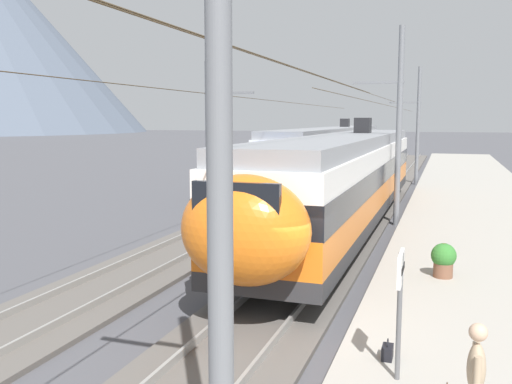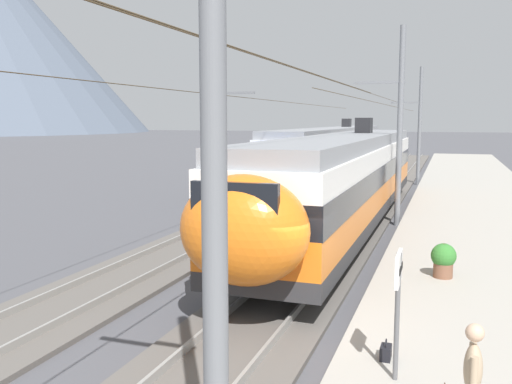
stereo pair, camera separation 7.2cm
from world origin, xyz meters
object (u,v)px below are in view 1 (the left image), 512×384
(passenger_walking, at_px, (476,383))
(potted_plant_platform_edge, at_px, (444,258))
(train_near_platform, at_px, (347,176))
(catenary_mast_far_side, at_px, (211,135))
(train_far_track, at_px, (332,149))
(catenary_mast_east, at_px, (416,124))
(platform_sign, at_px, (400,287))
(catenary_mast_west, at_px, (206,148))
(handbag_near_sign, at_px, (387,352))
(catenary_mast_mid, at_px, (396,124))

(passenger_walking, distance_m, potted_plant_platform_edge, 8.07)
(train_near_platform, xyz_separation_m, catenary_mast_far_side, (1.58, 6.55, 1.55))
(train_far_track, height_order, catenary_mast_far_side, catenary_mast_far_side)
(catenary_mast_east, relative_size, catenary_mast_far_side, 1.00)
(platform_sign, bearing_deg, potted_plant_platform_edge, -5.80)
(train_far_track, bearing_deg, catenary_mast_far_side, 174.18)
(catenary_mast_west, height_order, handbag_near_sign, catenary_mast_west)
(train_far_track, relative_size, catenary_mast_east, 0.69)
(catenary_mast_mid, relative_size, catenary_mast_east, 1.00)
(catenary_mast_far_side, relative_size, passenger_walking, 27.98)
(catenary_mast_far_side, bearing_deg, handbag_near_sign, -146.34)
(platform_sign, height_order, handbag_near_sign, platform_sign)
(catenary_mast_east, xyz_separation_m, handbag_near_sign, (-30.17, -1.23, -3.64))
(handbag_near_sign, relative_size, potted_plant_platform_edge, 0.40)
(catenary_mast_far_side, bearing_deg, catenary_mast_mid, -87.86)
(train_near_platform, distance_m, catenary_mast_far_side, 6.91)
(train_near_platform, distance_m, passenger_walking, 15.73)
(train_near_platform, bearing_deg, catenary_mast_far_side, 76.45)
(catenary_mast_east, relative_size, passenger_walking, 27.98)
(catenary_mast_east, xyz_separation_m, catenary_mast_far_side, (-15.95, 8.23, -0.37))
(potted_plant_platform_edge, bearing_deg, passenger_walking, -177.14)
(catenary_mast_mid, bearing_deg, platform_sign, -174.55)
(catenary_mast_east, bearing_deg, train_far_track, 65.29)
(catenary_mast_far_side, xyz_separation_m, handbag_near_sign, (-14.22, -9.47, -3.27))
(catenary_mast_west, bearing_deg, train_far_track, 9.48)
(catenary_mast_west, distance_m, catenary_mast_mid, 19.26)
(passenger_walking, bearing_deg, catenary_mast_west, 131.97)
(platform_sign, bearing_deg, catenary_mast_west, 160.12)
(train_near_platform, distance_m, train_far_track, 20.95)
(train_far_track, distance_m, handbag_near_sign, 33.96)
(train_far_track, height_order, platform_sign, train_far_track)
(catenary_mast_east, height_order, passenger_walking, catenary_mast_east)
(catenary_mast_west, bearing_deg, catenary_mast_east, 0.00)
(catenary_mast_west, height_order, passenger_walking, catenary_mast_west)
(handbag_near_sign, bearing_deg, train_near_platform, 13.01)
(catenary_mast_west, relative_size, passenger_walking, 27.98)
(train_far_track, height_order, catenary_mast_mid, catenary_mast_mid)
(catenary_mast_mid, distance_m, passenger_walking, 17.46)
(handbag_near_sign, bearing_deg, platform_sign, -162.57)
(train_near_platform, relative_size, catenary_mast_west, 0.53)
(catenary_mast_mid, height_order, potted_plant_platform_edge, catenary_mast_mid)
(passenger_walking, bearing_deg, handbag_near_sign, 26.82)
(train_near_platform, relative_size, potted_plant_platform_edge, 27.88)
(potted_plant_platform_edge, bearing_deg, handbag_near_sign, 171.21)
(catenary_mast_east, bearing_deg, handbag_near_sign, -177.66)
(catenary_mast_mid, relative_size, platform_sign, 23.01)
(train_far_track, relative_size, platform_sign, 15.85)
(handbag_near_sign, bearing_deg, catenary_mast_far_side, 33.66)
(handbag_near_sign, bearing_deg, catenary_mast_mid, 4.84)
(catenary_mast_mid, xyz_separation_m, platform_sign, (-15.24, -1.45, -2.41))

